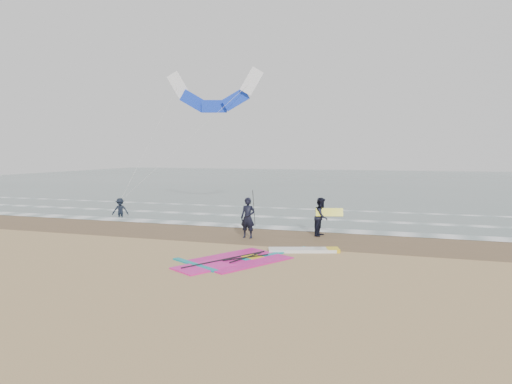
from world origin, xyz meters
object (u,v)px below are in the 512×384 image
(surf_kite, at_px, (214,95))
(person_standing, at_px, (248,218))
(windsurf_rig, at_px, (258,257))
(person_walking, at_px, (321,217))
(person_wading, at_px, (120,205))

(surf_kite, bearing_deg, person_standing, -58.29)
(person_standing, xyz_separation_m, surf_kite, (-5.28, 8.55, 6.89))
(person_standing, relative_size, surf_kite, 0.22)
(windsurf_rig, xyz_separation_m, person_standing, (-1.66, 3.75, 0.92))
(person_walking, xyz_separation_m, person_wading, (-13.02, 2.58, -0.17))
(person_standing, xyz_separation_m, person_wading, (-9.82, 4.20, -0.20))
(person_wading, height_order, surf_kite, surf_kite)
(windsurf_rig, distance_m, person_standing, 4.20)
(person_standing, height_order, surf_kite, surf_kite)
(person_walking, bearing_deg, person_standing, 125.59)
(surf_kite, bearing_deg, windsurf_rig, -60.55)
(person_walking, height_order, person_wading, person_walking)
(person_standing, distance_m, surf_kite, 12.19)
(person_walking, relative_size, surf_kite, 0.22)
(person_standing, distance_m, person_wading, 10.68)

